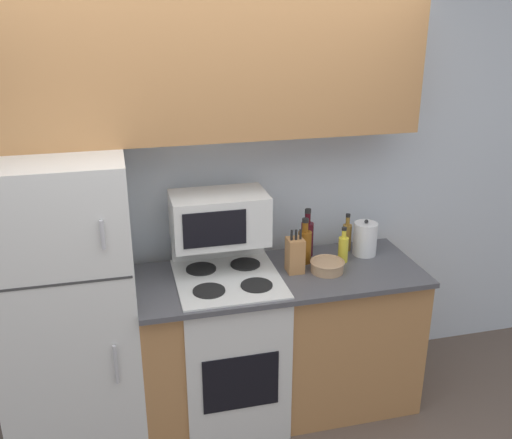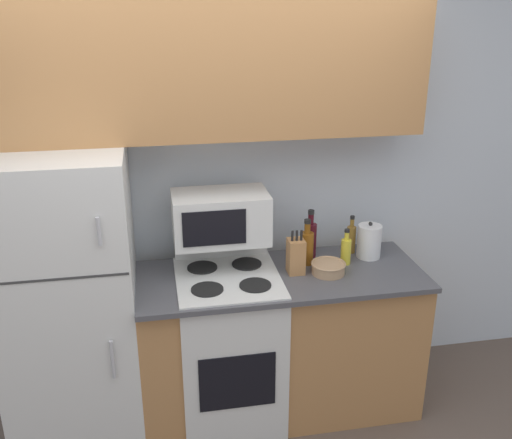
{
  "view_description": "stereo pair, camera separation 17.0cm",
  "coord_description": "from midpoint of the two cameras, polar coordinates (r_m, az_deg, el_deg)",
  "views": [
    {
      "loc": [
        -0.49,
        -2.53,
        2.38
      ],
      "look_at": [
        0.21,
        0.28,
        1.27
      ],
      "focal_mm": 40.0,
      "sensor_mm": 36.0,
      "label": 1
    },
    {
      "loc": [
        -0.33,
        -2.56,
        2.38
      ],
      "look_at": [
        0.21,
        0.28,
        1.27
      ],
      "focal_mm": 40.0,
      "sensor_mm": 36.0,
      "label": 2
    }
  ],
  "objects": [
    {
      "name": "bottle_cooking_spray",
      "position": [
        3.42,
        7.31,
        -2.88
      ],
      "size": [
        0.06,
        0.06,
        0.22
      ],
      "color": "gold",
      "rests_on": "lower_cabinets"
    },
    {
      "name": "bottle_vinegar",
      "position": [
        3.58,
        7.74,
        -1.66
      ],
      "size": [
        0.06,
        0.06,
        0.24
      ],
      "color": "olive",
      "rests_on": "lower_cabinets"
    },
    {
      "name": "bottle_wine_red",
      "position": [
        3.47,
        3.74,
        -1.8
      ],
      "size": [
        0.08,
        0.08,
        0.3
      ],
      "color": "#470F19",
      "rests_on": "lower_cabinets"
    },
    {
      "name": "bottle_whiskey",
      "position": [
        3.38,
        3.45,
        -2.61
      ],
      "size": [
        0.08,
        0.08,
        0.28
      ],
      "color": "brown",
      "rests_on": "lower_cabinets"
    },
    {
      "name": "stove",
      "position": [
        3.45,
        -4.13,
        -12.48
      ],
      "size": [
        0.58,
        0.64,
        1.09
      ],
      "color": "silver",
      "rests_on": "ground_plane"
    },
    {
      "name": "bowl",
      "position": [
        3.3,
        5.67,
        -4.65
      ],
      "size": [
        0.2,
        0.2,
        0.07
      ],
      "color": "tan",
      "rests_on": "lower_cabinets"
    },
    {
      "name": "kettle",
      "position": [
        3.53,
        9.51,
        -1.92
      ],
      "size": [
        0.14,
        0.14,
        0.23
      ],
      "color": "white",
      "rests_on": "lower_cabinets"
    },
    {
      "name": "upper_cabinets",
      "position": [
        3.13,
        -6.63,
        14.92
      ],
      "size": [
        2.36,
        0.36,
        0.75
      ],
      "color": "#B27A47",
      "rests_on": "refrigerator"
    },
    {
      "name": "wall_back",
      "position": [
        3.5,
        -6.55,
        2.43
      ],
      "size": [
        8.0,
        0.05,
        2.55
      ],
      "color": "silver",
      "rests_on": "ground_plane"
    },
    {
      "name": "microwave",
      "position": [
        3.23,
        -5.22,
        0.15
      ],
      "size": [
        0.54,
        0.33,
        0.28
      ],
      "color": "silver",
      "rests_on": "stove"
    },
    {
      "name": "lower_cabinets",
      "position": [
        3.52,
        0.89,
        -12.0
      ],
      "size": [
        1.64,
        0.66,
        0.92
      ],
      "color": "#B27A47",
      "rests_on": "ground_plane"
    },
    {
      "name": "knife_block",
      "position": [
        3.26,
        2.43,
        -3.58
      ],
      "size": [
        0.09,
        0.1,
        0.26
      ],
      "color": "#B27A47",
      "rests_on": "lower_cabinets"
    },
    {
      "name": "refrigerator",
      "position": [
        3.31,
        -19.63,
        -8.06
      ],
      "size": [
        0.71,
        0.74,
        1.68
      ],
      "color": "silver",
      "rests_on": "ground_plane"
    }
  ]
}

